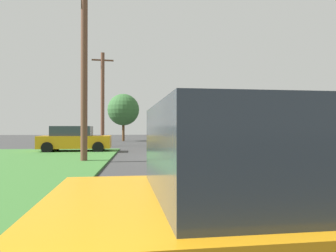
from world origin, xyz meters
TOP-DOWN VIEW (x-y plane):
  - ground_plane at (0.00, 0.00)m, footprint 120.00×120.00m
  - lane_stripe_center at (0.00, -8.00)m, footprint 0.20×14.00m
  - stop_sign at (4.96, -2.00)m, footprint 0.80×0.11m
  - parked_car_near_building at (-6.48, 3.90)m, footprint 4.37×2.25m
  - utility_pole_near at (-4.88, -2.14)m, footprint 1.80×0.36m
  - utility_pole_mid at (-5.52, 10.44)m, footprint 1.80×0.33m
  - direction_sign at (-1.43, 6.44)m, footprint 0.90×0.17m
  - oak_tree_left at (-4.30, 21.03)m, footprint 3.73×3.73m

SIDE VIEW (x-z plane):
  - ground_plane at x=0.00m, z-range 0.00..0.00m
  - lane_stripe_center at x=0.00m, z-range 0.00..0.01m
  - parked_car_near_building at x=-6.48m, z-range 0.00..1.62m
  - direction_sign at x=-1.43m, z-range 0.33..3.00m
  - stop_sign at x=4.96m, z-range 0.56..3.24m
  - oak_tree_left at x=-4.30m, z-range 0.92..6.50m
  - utility_pole_mid at x=-5.52m, z-range 0.11..7.94m
  - utility_pole_near at x=-4.88m, z-range 0.13..8.20m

